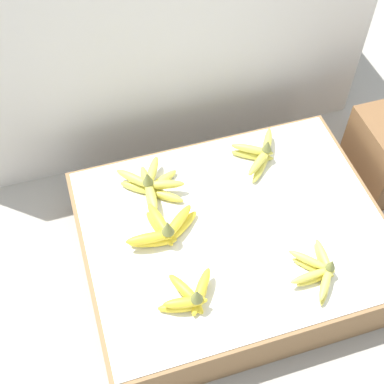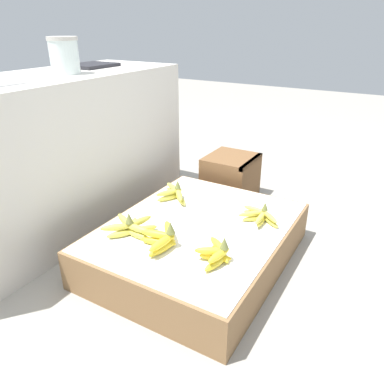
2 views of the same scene
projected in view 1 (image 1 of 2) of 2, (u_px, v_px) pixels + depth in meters
ground_plane at (231, 257)px, 1.78m from camera, size 10.00×10.00×0.00m
display_platform at (233, 243)px, 1.70m from camera, size 0.93×0.74×0.18m
back_vendor_table at (145, 23)px, 1.92m from camera, size 1.49×0.55×0.77m
banana_bunch_front_left at (191, 296)px, 1.46m from camera, size 0.18×0.14×0.10m
banana_bunch_front_midleft at (319, 271)px, 1.51m from camera, size 0.15×0.20×0.08m
banana_bunch_middle_left at (164, 229)px, 1.58m from camera, size 0.24×0.15×0.11m
banana_bunch_back_left at (151, 186)px, 1.69m from camera, size 0.21×0.22×0.10m
banana_bunch_back_midleft at (260, 154)px, 1.77m from camera, size 0.17×0.20×0.10m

